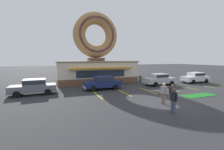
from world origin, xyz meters
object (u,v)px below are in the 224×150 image
object	(u,v)px
pedestrian_blue_sweater_man	(164,92)
putting_flag_pin	(211,90)
car_silver	(159,79)
trash_bin	(140,79)
car_navy	(103,82)
pedestrian_hooded_kid	(173,99)
car_grey	(34,86)
pedestrian_leather_jacket_man	(172,93)
car_white	(195,77)
golf_ball	(195,96)

from	to	relation	value
pedestrian_blue_sweater_man	putting_flag_pin	bearing A→B (deg)	8.43
car_silver	trash_bin	size ratio (longest dim) A/B	4.68
car_navy	pedestrian_hooded_kid	world-z (taller)	pedestrian_hooded_kid
car_grey	car_navy	world-z (taller)	same
pedestrian_hooded_kid	pedestrian_leather_jacket_man	xyz separation A→B (m)	(1.56, 1.80, -0.09)
car_grey	trash_bin	distance (m)	15.26
car_grey	car_silver	world-z (taller)	same
car_silver	pedestrian_blue_sweater_man	size ratio (longest dim) A/B	2.60
car_white	car_navy	distance (m)	15.01
car_grey	pedestrian_leather_jacket_man	bearing A→B (deg)	-34.24
car_navy	pedestrian_hooded_kid	distance (m)	9.57
pedestrian_hooded_kid	car_silver	bearing A→B (deg)	56.03
putting_flag_pin	car_navy	world-z (taller)	car_navy
putting_flag_pin	pedestrian_blue_sweater_man	size ratio (longest dim) A/B	0.31
golf_ball	car_white	world-z (taller)	car_white
pedestrian_hooded_kid	car_navy	bearing A→B (deg)	102.48
car_grey	trash_bin	world-z (taller)	car_grey
car_navy	pedestrian_leather_jacket_man	size ratio (longest dim) A/B	2.90
trash_bin	car_grey	bearing A→B (deg)	-167.04
car_navy	pedestrian_blue_sweater_man	size ratio (longest dim) A/B	2.61
car_grey	pedestrian_blue_sweater_man	size ratio (longest dim) A/B	2.63
putting_flag_pin	car_white	world-z (taller)	car_white
car_silver	trash_bin	xyz separation A→B (m)	(-0.99, 3.39, -0.37)
car_grey	pedestrian_hooded_kid	world-z (taller)	pedestrian_hooded_kid
car_navy	pedestrian_hooded_kid	xyz separation A→B (m)	(2.07, -9.34, 0.08)
pedestrian_hooded_kid	car_white	bearing A→B (deg)	35.26
trash_bin	car_navy	bearing A→B (deg)	-155.11
car_grey	pedestrian_leather_jacket_man	xyz separation A→B (m)	(11.10, -7.56, -0.00)
golf_ball	car_silver	world-z (taller)	car_silver
car_silver	pedestrian_blue_sweater_man	bearing A→B (deg)	-126.64
pedestrian_leather_jacket_man	car_navy	bearing A→B (deg)	115.71
car_grey	car_silver	distance (m)	15.86
car_silver	car_white	bearing A→B (deg)	-2.07
car_silver	trash_bin	world-z (taller)	car_silver
golf_ball	car_navy	size ratio (longest dim) A/B	0.01
car_white	car_navy	world-z (taller)	same
putting_flag_pin	pedestrian_leather_jacket_man	size ratio (longest dim) A/B	0.35
pedestrian_blue_sweater_man	pedestrian_hooded_kid	xyz separation A→B (m)	(-0.70, -1.82, -0.03)
putting_flag_pin	pedestrian_hooded_kid	bearing A→B (deg)	-159.55
car_silver	pedestrian_leather_jacket_man	distance (m)	8.95
golf_ball	pedestrian_leather_jacket_man	distance (m)	3.96
pedestrian_blue_sweater_man	trash_bin	distance (m)	11.90
golf_ball	car_grey	xyz separation A→B (m)	(-14.86, 6.59, 0.82)
car_grey	trash_bin	size ratio (longest dim) A/B	4.74
car_navy	putting_flag_pin	bearing A→B (deg)	-33.74
car_grey	car_navy	size ratio (longest dim) A/B	1.01
pedestrian_hooded_kid	car_grey	bearing A→B (deg)	135.56
car_navy	golf_ball	bearing A→B (deg)	-41.69
pedestrian_hooded_kid	pedestrian_leather_jacket_man	world-z (taller)	pedestrian_hooded_kid
car_silver	pedestrian_hooded_kid	size ratio (longest dim) A/B	2.66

